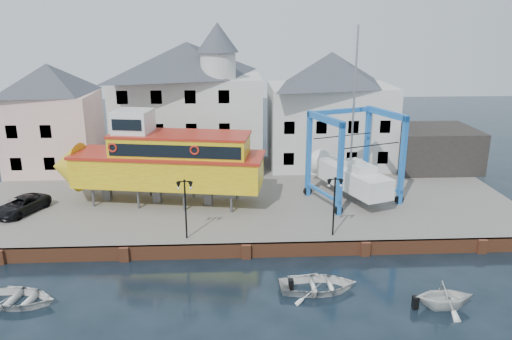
{
  "coord_description": "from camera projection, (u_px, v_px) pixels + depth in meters",
  "views": [
    {
      "loc": [
        -0.86,
        -30.06,
        15.28
      ],
      "look_at": [
        1.0,
        7.0,
        4.0
      ],
      "focal_mm": 35.0,
      "sensor_mm": 36.0,
      "label": 1
    }
  ],
  "objects": [
    {
      "name": "van",
      "position": [
        21.0,
        205.0,
        38.09
      ],
      "size": [
        3.76,
        5.0,
        1.26
      ],
      "primitive_type": "imported",
      "rotation": [
        0.0,
        0.0,
        -0.42
      ],
      "color": "black",
      "rests_on": "hardstanding"
    },
    {
      "name": "building_white_right",
      "position": [
        330.0,
        109.0,
        49.87
      ],
      "size": [
        12.0,
        8.0,
        11.2
      ],
      "color": "beige",
      "rests_on": "hardstanding"
    },
    {
      "name": "travel_lift",
      "position": [
        348.0,
        170.0,
        41.2
      ],
      "size": [
        7.82,
        9.4,
        13.85
      ],
      "rotation": [
        0.0,
        0.0,
        0.36
      ],
      "color": "blue",
      "rests_on": "hardstanding"
    },
    {
      "name": "motorboat_c",
      "position": [
        443.0,
        308.0,
        27.49
      ],
      "size": [
        3.28,
        2.84,
        1.71
      ],
      "primitive_type": "imported",
      "rotation": [
        0.0,
        0.0,
        1.58
      ],
      "color": "silver",
      "rests_on": "ground"
    },
    {
      "name": "lamp_post_right",
      "position": [
        335.0,
        192.0,
        33.43
      ],
      "size": [
        1.12,
        0.32,
        4.2
      ],
      "color": "black",
      "rests_on": "hardstanding"
    },
    {
      "name": "hardstanding",
      "position": [
        242.0,
        195.0,
        43.57
      ],
      "size": [
        44.0,
        22.0,
        1.0
      ],
      "primitive_type": "cube",
      "color": "#635D56",
      "rests_on": "ground"
    },
    {
      "name": "building_pink",
      "position": [
        52.0,
        118.0,
        47.75
      ],
      "size": [
        8.0,
        7.0,
        10.3
      ],
      "color": "beige",
      "rests_on": "hardstanding"
    },
    {
      "name": "motorboat_d",
      "position": [
        18.0,
        304.0,
        27.9
      ],
      "size": [
        4.92,
        3.91,
        0.92
      ],
      "primitive_type": "imported",
      "rotation": [
        0.0,
        0.0,
        1.39
      ],
      "color": "silver",
      "rests_on": "ground"
    },
    {
      "name": "shed_dark",
      "position": [
        432.0,
        148.0,
        49.49
      ],
      "size": [
        8.0,
        7.0,
        4.0
      ],
      "primitive_type": "cube",
      "color": "black",
      "rests_on": "hardstanding"
    },
    {
      "name": "motorboat_b",
      "position": [
        318.0,
        290.0,
        29.28
      ],
      "size": [
        4.66,
        3.38,
        0.95
      ],
      "primitive_type": "imported",
      "rotation": [
        0.0,
        0.0,
        1.59
      ],
      "color": "silver",
      "rests_on": "ground"
    },
    {
      "name": "tour_boat",
      "position": [
        156.0,
        160.0,
        39.47
      ],
      "size": [
        17.68,
        6.93,
        7.51
      ],
      "rotation": [
        0.0,
        0.0,
        -0.17
      ],
      "color": "#59595E",
      "rests_on": "hardstanding"
    },
    {
      "name": "ground",
      "position": [
        246.0,
        258.0,
        33.21
      ],
      "size": [
        140.0,
        140.0,
        0.0
      ],
      "primitive_type": "plane",
      "color": "black",
      "rests_on": "ground"
    },
    {
      "name": "building_white_main",
      "position": [
        190.0,
        104.0,
        48.41
      ],
      "size": [
        14.0,
        8.3,
        14.0
      ],
      "color": "beige",
      "rests_on": "hardstanding"
    },
    {
      "name": "quay_wall",
      "position": [
        246.0,
        251.0,
        33.16
      ],
      "size": [
        44.0,
        0.47,
        1.0
      ],
      "color": "brown",
      "rests_on": "ground"
    },
    {
      "name": "lamp_post_left",
      "position": [
        185.0,
        194.0,
        32.95
      ],
      "size": [
        1.12,
        0.32,
        4.2
      ],
      "color": "black",
      "rests_on": "hardstanding"
    }
  ]
}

